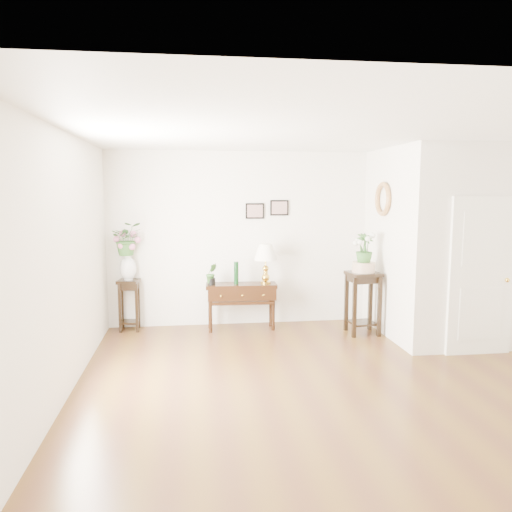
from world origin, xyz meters
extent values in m
cube|color=#4F2E1A|center=(0.00, 0.00, 0.00)|extent=(6.00, 5.50, 0.02)
cube|color=white|center=(0.00, 0.00, 2.80)|extent=(6.00, 5.50, 0.02)
cube|color=white|center=(0.00, 2.75, 1.40)|extent=(6.00, 0.02, 2.80)
cube|color=white|center=(0.00, -2.75, 1.40)|extent=(6.00, 0.02, 2.80)
cube|color=white|center=(-3.00, 0.00, 1.40)|extent=(0.02, 5.50, 2.80)
cube|color=white|center=(2.10, 1.77, 1.40)|extent=(1.80, 1.95, 2.80)
cube|color=white|center=(2.10, 0.78, 1.05)|extent=(0.90, 0.05, 2.10)
cube|color=black|center=(-0.65, 2.73, 1.85)|extent=(0.30, 0.02, 0.25)
cube|color=black|center=(-0.25, 2.73, 1.90)|extent=(0.30, 0.02, 0.25)
torus|color=tan|center=(1.16, 1.90, 2.05)|extent=(0.07, 0.51, 0.51)
cube|color=black|center=(-0.91, 2.39, 0.37)|extent=(1.11, 0.41, 0.73)
cube|color=gold|center=(-0.53, 2.39, 1.08)|extent=(0.43, 0.43, 0.63)
cylinder|color=black|center=(-0.99, 2.39, 0.90)|extent=(0.09, 0.09, 0.35)
imported|color=#316227|center=(-1.37, 2.39, 0.89)|extent=(0.20, 0.17, 0.31)
cube|color=black|center=(-2.65, 2.57, 0.40)|extent=(0.36, 0.36, 0.80)
imported|color=#316227|center=(-2.65, 2.57, 1.46)|extent=(0.53, 0.49, 0.52)
cube|color=black|center=(0.90, 1.92, 0.48)|extent=(0.50, 0.50, 0.95)
cylinder|color=tan|center=(0.90, 1.92, 1.03)|extent=(0.45, 0.45, 0.15)
imported|color=#316227|center=(0.90, 1.92, 1.30)|extent=(0.31, 0.31, 0.47)
camera|label=1|loc=(-1.70, -5.24, 2.15)|focal=35.00mm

